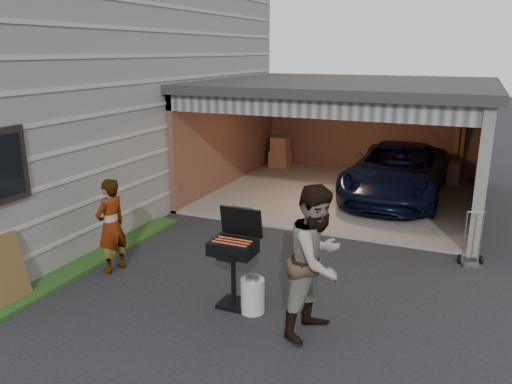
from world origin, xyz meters
TOP-DOWN VIEW (x-y plane):
  - ground at (0.00, 0.00)m, footprint 80.00×80.00m
  - house at (-6.00, 4.00)m, footprint 7.00×11.00m
  - groundcover_strip at (-2.25, -1.00)m, footprint 0.50×8.00m
  - garage at (0.76, 6.79)m, footprint 6.80×6.30m
  - minivan at (2.06, 6.73)m, footprint 2.24×4.75m
  - woman at (-1.66, 0.48)m, footprint 0.47×0.64m
  - man at (2.01, -0.00)m, footprint 0.99×1.14m
  - bbq_grill at (0.72, 0.24)m, footprint 0.64×0.56m
  - propane_tank at (1.05, 0.13)m, footprint 0.42×0.42m
  - hand_truck at (3.88, 3.14)m, footprint 0.43×0.38m

SIDE VIEW (x-z plane):
  - ground at x=0.00m, z-range 0.00..0.00m
  - groundcover_strip at x=-2.25m, z-range 0.00..0.06m
  - hand_truck at x=3.88m, z-range -0.30..0.67m
  - propane_tank at x=1.05m, z-range 0.00..0.50m
  - minivan at x=2.06m, z-range 0.00..1.31m
  - woman at x=-1.66m, z-range 0.00..1.60m
  - bbq_grill at x=0.72m, z-range 0.13..1.56m
  - man at x=2.01m, z-range 0.00..2.02m
  - garage at x=0.76m, z-range 0.42..3.32m
  - house at x=-6.00m, z-range 0.00..5.50m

